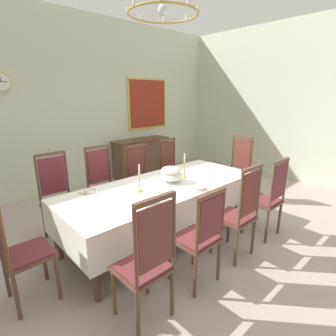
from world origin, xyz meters
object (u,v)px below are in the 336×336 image
(chair_south_a, at_px, (147,260))
(chair_south_c, at_px, (239,211))
(chair_south_d, at_px, (268,196))
(framed_painting, at_px, (148,104))
(spoon_secondary, at_px, (81,194))
(chandelier, at_px, (163,13))
(chair_head_west, at_px, (18,247))
(sideboard, at_px, (142,157))
(candlestick_west, at_px, (139,181))
(chair_south_b, at_px, (200,235))
(chair_north_c, at_px, (141,177))
(candlestick_east, at_px, (184,168))
(bowl_near_left, at_px, (198,188))
(spoon_primary, at_px, (203,186))
(bowl_near_right, at_px, (90,191))
(soup_tureen, at_px, (171,174))
(chair_north_a, at_px, (58,196))
(chair_head_east, at_px, (237,170))
(chair_north_b, at_px, (104,185))
(bowl_far_left, at_px, (150,202))
(chair_north_d, at_px, (171,168))
(mounted_clock, at_px, (0,82))

(chair_south_a, height_order, chair_south_c, chair_south_a)
(chair_south_d, distance_m, framed_painting, 4.02)
(spoon_secondary, relative_size, chandelier, 0.21)
(chair_head_west, bearing_deg, sideboard, 127.11)
(framed_painting, bearing_deg, candlestick_west, -130.50)
(chair_south_b, relative_size, chair_head_west, 0.91)
(chair_south_b, height_order, chair_north_c, chair_north_c)
(chair_north_c, xyz_separation_m, chair_head_west, (-2.14, -0.97, 0.02))
(candlestick_east, relative_size, framed_painting, 0.30)
(bowl_near_left, distance_m, spoon_primary, 0.13)
(chair_north_c, xyz_separation_m, candlestick_west, (-0.74, -0.97, 0.34))
(bowl_near_left, xyz_separation_m, chandelier, (-0.20, 0.44, 2.04))
(chair_north_c, distance_m, spoon_secondary, 1.44)
(bowl_near_right, bearing_deg, candlestick_east, -17.54)
(bowl_near_left, bearing_deg, spoon_primary, 12.09)
(chair_south_c, height_order, spoon_primary, chair_south_c)
(soup_tureen, relative_size, bowl_near_left, 1.67)
(chair_north_a, height_order, candlestick_west, chair_north_a)
(chair_south_b, bearing_deg, chair_head_west, 145.94)
(chair_south_d, bearing_deg, bowl_near_left, 149.03)
(sideboard, bearing_deg, chair_head_east, 95.85)
(chair_south_a, xyz_separation_m, chair_north_a, (0.00, 1.95, -0.01))
(spoon_primary, bearing_deg, bowl_near_left, -168.99)
(chair_south_c, relative_size, sideboard, 0.82)
(chair_south_a, distance_m, chair_north_a, 1.95)
(chair_north_b, bearing_deg, spoon_primary, 116.60)
(chair_north_b, distance_m, chair_head_east, 2.38)
(spoon_secondary, bearing_deg, chair_head_east, -22.18)
(chair_north_b, distance_m, sideboard, 2.47)
(candlestick_east, xyz_separation_m, bowl_near_left, (-0.20, -0.44, -0.13))
(chair_south_a, xyz_separation_m, sideboard, (2.61, 3.50, -0.16))
(chair_north_b, relative_size, soup_tureen, 3.81)
(chair_north_b, distance_m, candlestick_west, 1.02)
(chair_north_a, bearing_deg, bowl_far_left, 110.28)
(chair_south_c, relative_size, candlestick_east, 3.25)
(bowl_near_left, relative_size, framed_painting, 0.15)
(bowl_near_right, bearing_deg, bowl_near_left, -38.39)
(chair_north_a, bearing_deg, framed_painting, -149.21)
(chair_north_d, relative_size, candlestick_west, 3.24)
(candlestick_west, height_order, spoon_primary, candlestick_west)
(spoon_secondary, bearing_deg, mounted_clock, 81.16)
(spoon_primary, relative_size, framed_painting, 0.15)
(candlestick_east, distance_m, bowl_near_left, 0.50)
(chair_north_d, distance_m, framed_painting, 2.32)
(chandelier, bearing_deg, chair_south_d, -42.08)
(chair_head_east, relative_size, spoon_primary, 6.95)
(chair_south_b, xyz_separation_m, bowl_near_right, (-0.50, 1.37, 0.23))
(chair_north_a, xyz_separation_m, bowl_near_left, (1.26, -1.42, 0.19))
(spoon_primary, bearing_deg, candlestick_east, 78.07)
(bowl_near_left, height_order, bowl_far_left, bowl_far_left)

